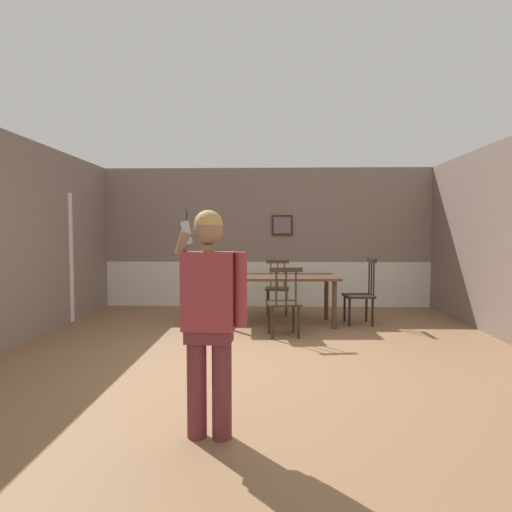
{
  "coord_description": "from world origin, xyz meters",
  "views": [
    {
      "loc": [
        0.05,
        -5.04,
        1.46
      ],
      "look_at": [
        -0.08,
        -0.77,
        1.23
      ],
      "focal_mm": 31.18,
      "sensor_mm": 36.0,
      "label": 1
    }
  ],
  "objects_px": {
    "chair_by_doorway": "(199,296)",
    "person_figure": "(210,311)",
    "chair_near_window": "(284,302)",
    "dining_table": "(280,281)",
    "chair_opposite_corner": "(277,288)",
    "chair_at_table_head": "(361,293)"
  },
  "relations": [
    {
      "from": "chair_by_doorway",
      "to": "dining_table",
      "type": "bearing_deg",
      "value": 85.84
    },
    {
      "from": "chair_by_doorway",
      "to": "chair_at_table_head",
      "type": "distance_m",
      "value": 2.58
    },
    {
      "from": "chair_opposite_corner",
      "to": "person_figure",
      "type": "xyz_separation_m",
      "value": [
        -0.56,
        -4.79,
        0.43
      ]
    },
    {
      "from": "chair_by_doorway",
      "to": "person_figure",
      "type": "distance_m",
      "value": 3.98
    },
    {
      "from": "dining_table",
      "to": "chair_by_doorway",
      "type": "xyz_separation_m",
      "value": [
        -1.29,
        -0.05,
        -0.23
      ]
    },
    {
      "from": "person_figure",
      "to": "dining_table",
      "type": "bearing_deg",
      "value": -94.64
    },
    {
      "from": "chair_at_table_head",
      "to": "chair_opposite_corner",
      "type": "bearing_deg",
      "value": 55.9
    },
    {
      "from": "chair_at_table_head",
      "to": "chair_opposite_corner",
      "type": "height_order",
      "value": "chair_at_table_head"
    },
    {
      "from": "chair_by_doorway",
      "to": "chair_at_table_head",
      "type": "bearing_deg",
      "value": 85.79
    },
    {
      "from": "dining_table",
      "to": "chair_opposite_corner",
      "type": "height_order",
      "value": "chair_opposite_corner"
    },
    {
      "from": "chair_near_window",
      "to": "chair_by_doorway",
      "type": "xyz_separation_m",
      "value": [
        -1.32,
        0.8,
        -0.03
      ]
    },
    {
      "from": "chair_by_doorway",
      "to": "chair_opposite_corner",
      "type": "relative_size",
      "value": 0.99
    },
    {
      "from": "chair_by_doorway",
      "to": "chair_near_window",
      "type": "bearing_deg",
      "value": 52.34
    },
    {
      "from": "dining_table",
      "to": "person_figure",
      "type": "bearing_deg",
      "value": -98.43
    },
    {
      "from": "chair_by_doorway",
      "to": "person_figure",
      "type": "relative_size",
      "value": 0.59
    },
    {
      "from": "chair_by_doorway",
      "to": "person_figure",
      "type": "bearing_deg",
      "value": 3.86
    },
    {
      "from": "chair_by_doorway",
      "to": "chair_opposite_corner",
      "type": "xyz_separation_m",
      "value": [
        1.26,
        0.9,
        0.02
      ]
    },
    {
      "from": "chair_at_table_head",
      "to": "chair_opposite_corner",
      "type": "xyz_separation_m",
      "value": [
        -1.32,
        0.8,
        -0.01
      ]
    },
    {
      "from": "chair_opposite_corner",
      "to": "person_figure",
      "type": "height_order",
      "value": "person_figure"
    },
    {
      "from": "dining_table",
      "to": "chair_near_window",
      "type": "relative_size",
      "value": 1.86
    },
    {
      "from": "chair_near_window",
      "to": "chair_by_doorway",
      "type": "distance_m",
      "value": 1.55
    },
    {
      "from": "chair_near_window",
      "to": "chair_at_table_head",
      "type": "xyz_separation_m",
      "value": [
        1.25,
        0.9,
        0.01
      ]
    }
  ]
}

